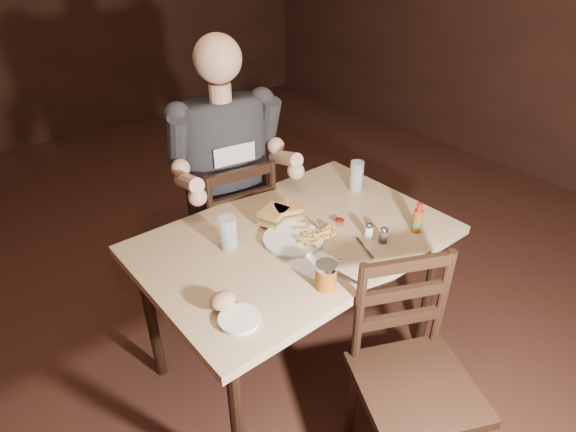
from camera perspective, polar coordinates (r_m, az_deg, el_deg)
room_shell at (r=2.03m, az=-5.03°, el=15.87°), size 7.00×7.00×7.00m
main_table at (r=2.15m, az=0.84°, el=-3.98°), size 1.33×0.89×0.77m
chair_far at (r=2.72m, az=-6.91°, el=-1.60°), size 0.49×0.53×0.93m
chair_near at (r=1.97m, az=14.96°, el=-19.00°), size 0.59×0.60×0.93m
diner at (r=2.43m, az=-7.20°, el=8.40°), size 0.67×0.56×1.04m
dinner_plate at (r=2.07m, az=0.62°, el=-2.86°), size 0.26×0.26×0.01m
sandwich_left at (r=2.19m, az=-0.05°, el=0.95°), size 0.14×0.13×0.10m
sandwich_right at (r=2.16m, az=-1.70°, el=0.54°), size 0.15×0.14×0.10m
fries_pile at (r=2.08m, az=3.23°, el=-1.85°), size 0.25×0.17×0.04m
ketchup_dollop at (r=2.19m, az=6.14°, el=-0.49°), size 0.05×0.05×0.01m
glass_left at (r=2.02m, az=-7.13°, el=-1.97°), size 0.08×0.08×0.14m
glass_right at (r=2.46m, az=8.11°, el=4.72°), size 0.07×0.07×0.16m
hot_sauce at (r=2.18m, az=15.13°, el=-0.15°), size 0.04×0.04×0.14m
salt_shaker at (r=2.11m, az=9.56°, el=-1.77°), size 0.04×0.04×0.06m
pepper_shaker at (r=2.09m, az=11.23°, el=-2.29°), size 0.04×0.04×0.07m
syrup_dispenser at (r=1.81m, az=4.53°, el=-7.06°), size 0.08×0.08×0.11m
napkin at (r=1.96m, az=2.91°, el=-5.52°), size 0.19×0.18×0.00m
knife at (r=1.90m, az=6.21°, el=-6.87°), size 0.05×0.23×0.01m
fork at (r=2.05m, az=9.07°, el=-3.78°), size 0.07×0.15×0.01m
side_plate at (r=1.71m, az=-5.78°, el=-12.16°), size 0.14×0.14×0.01m
bread_roll at (r=1.74m, az=-7.75°, el=-9.87°), size 0.10×0.08×0.06m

